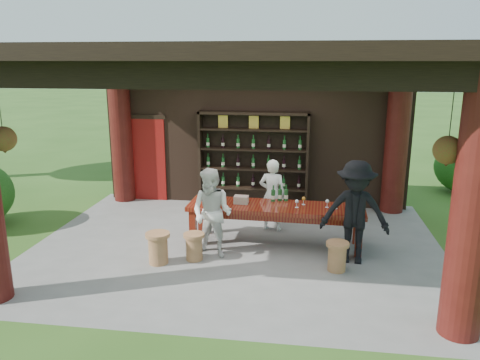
# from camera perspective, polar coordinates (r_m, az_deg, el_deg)

# --- Properties ---
(ground) EXTENTS (90.00, 90.00, 0.00)m
(ground) POSITION_cam_1_polar(r_m,az_deg,el_deg) (8.67, -0.38, -8.04)
(ground) COLOR #2D5119
(ground) RESTS_ON ground
(pavilion) EXTENTS (7.50, 6.00, 3.60)m
(pavilion) POSITION_cam_1_polar(r_m,az_deg,el_deg) (8.52, -0.06, 6.45)
(pavilion) COLOR slate
(pavilion) RESTS_ON ground
(wine_shelf) EXTENTS (2.50, 0.38, 2.20)m
(wine_shelf) POSITION_cam_1_polar(r_m,az_deg,el_deg) (10.67, 1.63, 2.47)
(wine_shelf) COLOR black
(wine_shelf) RESTS_ON ground
(tasting_table) EXTENTS (3.22, 0.93, 0.75)m
(tasting_table) POSITION_cam_1_polar(r_m,az_deg,el_deg) (8.56, 4.34, -3.87)
(tasting_table) COLOR #58100C
(tasting_table) RESTS_ON ground
(stool_near_left) EXTENTS (0.36, 0.36, 0.47)m
(stool_near_left) POSITION_cam_1_polar(r_m,az_deg,el_deg) (8.05, -5.61, -7.99)
(stool_near_left) COLOR #915E3A
(stool_near_left) RESTS_ON ground
(stool_near_right) EXTENTS (0.37, 0.37, 0.49)m
(stool_near_right) POSITION_cam_1_polar(r_m,az_deg,el_deg) (7.78, 11.75, -9.02)
(stool_near_right) COLOR #915E3A
(stool_near_right) RESTS_ON ground
(stool_far_left) EXTENTS (0.41, 0.41, 0.54)m
(stool_far_left) POSITION_cam_1_polar(r_m,az_deg,el_deg) (7.99, -9.96, -8.08)
(stool_far_left) COLOR #915E3A
(stool_far_left) RESTS_ON ground
(host) EXTENTS (0.57, 0.42, 1.44)m
(host) POSITION_cam_1_polar(r_m,az_deg,el_deg) (9.28, 3.95, -1.83)
(host) COLOR white
(host) RESTS_ON ground
(guest_woman) EXTENTS (0.89, 0.78, 1.55)m
(guest_woman) POSITION_cam_1_polar(r_m,az_deg,el_deg) (8.01, -3.43, -4.06)
(guest_woman) COLOR silver
(guest_woman) RESTS_ON ground
(guest_man) EXTENTS (1.20, 0.78, 1.75)m
(guest_man) POSITION_cam_1_polar(r_m,az_deg,el_deg) (7.96, 13.84, -3.86)
(guest_man) COLOR black
(guest_man) RESTS_ON ground
(table_bottles) EXTENTS (0.32, 0.15, 0.31)m
(table_bottles) POSITION_cam_1_polar(r_m,az_deg,el_deg) (8.76, 4.87, -1.58)
(table_bottles) COLOR #194C1E
(table_bottles) RESTS_ON tasting_table
(table_glasses) EXTENTS (0.76, 0.26, 0.15)m
(table_glasses) POSITION_cam_1_polar(r_m,az_deg,el_deg) (8.50, 9.22, -2.79)
(table_glasses) COLOR silver
(table_glasses) RESTS_ON tasting_table
(napkin_basket) EXTENTS (0.27, 0.19, 0.14)m
(napkin_basket) POSITION_cam_1_polar(r_m,az_deg,el_deg) (8.60, 0.14, -2.41)
(napkin_basket) COLOR #BF6672
(napkin_basket) RESTS_ON tasting_table
(shrubs) EXTENTS (12.98, 8.64, 1.36)m
(shrubs) POSITION_cam_1_polar(r_m,az_deg,el_deg) (9.11, 9.17, -3.44)
(shrubs) COLOR #194C14
(shrubs) RESTS_ON ground
(trees) EXTENTS (21.97, 9.39, 4.80)m
(trees) POSITION_cam_1_polar(r_m,az_deg,el_deg) (9.37, 25.06, 13.45)
(trees) COLOR #3F2819
(trees) RESTS_ON ground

